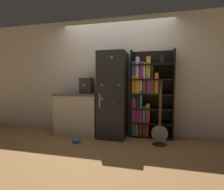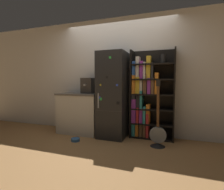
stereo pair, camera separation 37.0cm
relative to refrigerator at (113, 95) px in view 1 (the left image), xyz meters
name	(u,v)px [view 1 (the left image)]	position (x,y,z in m)	size (l,w,h in m)	color
ground_plane	(111,138)	(0.00, -0.15, -0.89)	(16.00, 16.00, 0.00)	#A87542
wall_back	(117,76)	(0.00, 0.33, 0.41)	(8.00, 0.05, 2.60)	silver
refrigerator	(113,95)	(0.00, 0.00, 0.00)	(0.57, 0.63, 1.78)	black
bookshelf	(147,97)	(0.69, 0.18, -0.04)	(0.88, 0.31, 1.82)	black
kitchen_counter	(79,113)	(-0.81, 0.03, -0.44)	(0.98, 0.58, 0.91)	beige
espresso_machine	(87,86)	(-0.62, 0.07, 0.19)	(0.26, 0.31, 0.35)	#38332D
guitar	(160,135)	(0.96, -0.28, -0.72)	(0.30, 0.28, 1.21)	black
pet_bowl	(76,141)	(-0.60, -0.54, -0.86)	(0.17, 0.17, 0.06)	#3366A5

